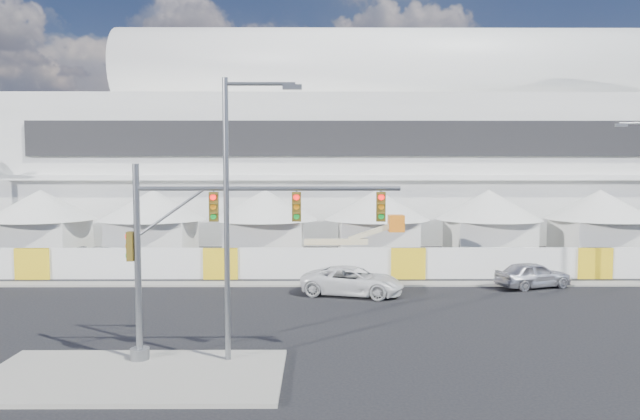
{
  "coord_description": "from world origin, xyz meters",
  "views": [
    {
      "loc": [
        0.15,
        -21.7,
        6.96
      ],
      "look_at": [
        0.33,
        10.0,
        4.74
      ],
      "focal_mm": 32.0,
      "sensor_mm": 36.0,
      "label": 1
    }
  ],
  "objects_px": {
    "pickup_curb": "(353,281)",
    "boom_lift": "(327,259)",
    "lot_car_c": "(105,256)",
    "streetlight_median": "(234,200)",
    "sedan_silver": "(533,275)",
    "traffic_mast": "(197,251)",
    "lot_car_a": "(524,258)",
    "lot_car_b": "(618,258)"
  },
  "relations": [
    {
      "from": "sedan_silver",
      "to": "traffic_mast",
      "type": "distance_m",
      "value": 21.85
    },
    {
      "from": "traffic_mast",
      "to": "streetlight_median",
      "type": "distance_m",
      "value": 2.27
    },
    {
      "from": "lot_car_c",
      "to": "sedan_silver",
      "type": "bearing_deg",
      "value": -96.84
    },
    {
      "from": "sedan_silver",
      "to": "traffic_mast",
      "type": "bearing_deg",
      "value": 108.74
    },
    {
      "from": "traffic_mast",
      "to": "streetlight_median",
      "type": "relative_size",
      "value": 0.97
    },
    {
      "from": "lot_car_c",
      "to": "streetlight_median",
      "type": "height_order",
      "value": "streetlight_median"
    },
    {
      "from": "lot_car_a",
      "to": "lot_car_b",
      "type": "xyz_separation_m",
      "value": [
        6.3,
        -0.79,
        0.1
      ]
    },
    {
      "from": "lot_car_c",
      "to": "boom_lift",
      "type": "xyz_separation_m",
      "value": [
        16.27,
        -4.16,
        0.43
      ]
    },
    {
      "from": "sedan_silver",
      "to": "lot_car_b",
      "type": "xyz_separation_m",
      "value": [
        8.34,
        6.17,
        0.02
      ]
    },
    {
      "from": "streetlight_median",
      "to": "traffic_mast",
      "type": "bearing_deg",
      "value": 178.3
    },
    {
      "from": "lot_car_a",
      "to": "boom_lift",
      "type": "xyz_separation_m",
      "value": [
        -14.16,
        -2.84,
        0.38
      ]
    },
    {
      "from": "traffic_mast",
      "to": "boom_lift",
      "type": "distance_m",
      "value": 18.25
    },
    {
      "from": "sedan_silver",
      "to": "streetlight_median",
      "type": "bearing_deg",
      "value": 111.13
    },
    {
      "from": "streetlight_median",
      "to": "boom_lift",
      "type": "relative_size",
      "value": 1.28
    },
    {
      "from": "sedan_silver",
      "to": "pickup_curb",
      "type": "bearing_deg",
      "value": 81.18
    },
    {
      "from": "sedan_silver",
      "to": "lot_car_a",
      "type": "height_order",
      "value": "sedan_silver"
    },
    {
      "from": "traffic_mast",
      "to": "streetlight_median",
      "type": "bearing_deg",
      "value": -1.7
    },
    {
      "from": "lot_car_a",
      "to": "lot_car_c",
      "type": "xyz_separation_m",
      "value": [
        -30.43,
        1.31,
        -0.04
      ]
    },
    {
      "from": "sedan_silver",
      "to": "pickup_curb",
      "type": "distance_m",
      "value": 10.98
    },
    {
      "from": "streetlight_median",
      "to": "pickup_curb",
      "type": "bearing_deg",
      "value": 66.41
    },
    {
      "from": "pickup_curb",
      "to": "streetlight_median",
      "type": "distance_m",
      "value": 13.36
    },
    {
      "from": "sedan_silver",
      "to": "lot_car_a",
      "type": "xyz_separation_m",
      "value": [
        2.04,
        6.96,
        -0.09
      ]
    },
    {
      "from": "lot_car_b",
      "to": "boom_lift",
      "type": "xyz_separation_m",
      "value": [
        -20.46,
        -2.05,
        0.28
      ]
    },
    {
      "from": "streetlight_median",
      "to": "boom_lift",
      "type": "distance_m",
      "value": 18.36
    },
    {
      "from": "lot_car_a",
      "to": "boom_lift",
      "type": "bearing_deg",
      "value": 126.99
    },
    {
      "from": "lot_car_b",
      "to": "streetlight_median",
      "type": "height_order",
      "value": "streetlight_median"
    },
    {
      "from": "lot_car_b",
      "to": "streetlight_median",
      "type": "distance_m",
      "value": 31.34
    },
    {
      "from": "pickup_curb",
      "to": "sedan_silver",
      "type": "bearing_deg",
      "value": -64.76
    },
    {
      "from": "lot_car_c",
      "to": "traffic_mast",
      "type": "bearing_deg",
      "value": -142.85
    },
    {
      "from": "streetlight_median",
      "to": "sedan_silver",
      "type": "bearing_deg",
      "value": 40.01
    },
    {
      "from": "boom_lift",
      "to": "sedan_silver",
      "type": "bearing_deg",
      "value": -20.23
    },
    {
      "from": "pickup_curb",
      "to": "lot_car_b",
      "type": "distance_m",
      "value": 20.79
    },
    {
      "from": "lot_car_a",
      "to": "streetlight_median",
      "type": "height_order",
      "value": "streetlight_median"
    },
    {
      "from": "lot_car_c",
      "to": "streetlight_median",
      "type": "distance_m",
      "value": 25.48
    },
    {
      "from": "sedan_silver",
      "to": "streetlight_median",
      "type": "height_order",
      "value": "streetlight_median"
    },
    {
      "from": "pickup_curb",
      "to": "boom_lift",
      "type": "xyz_separation_m",
      "value": [
        -1.31,
        6.03,
        0.29
      ]
    },
    {
      "from": "sedan_silver",
      "to": "boom_lift",
      "type": "height_order",
      "value": "boom_lift"
    },
    {
      "from": "traffic_mast",
      "to": "streetlight_median",
      "type": "height_order",
      "value": "streetlight_median"
    },
    {
      "from": "pickup_curb",
      "to": "lot_car_b",
      "type": "height_order",
      "value": "lot_car_b"
    },
    {
      "from": "lot_car_b",
      "to": "streetlight_median",
      "type": "bearing_deg",
      "value": 144.55
    },
    {
      "from": "traffic_mast",
      "to": "boom_lift",
      "type": "height_order",
      "value": "traffic_mast"
    },
    {
      "from": "lot_car_a",
      "to": "lot_car_b",
      "type": "height_order",
      "value": "lot_car_b"
    }
  ]
}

